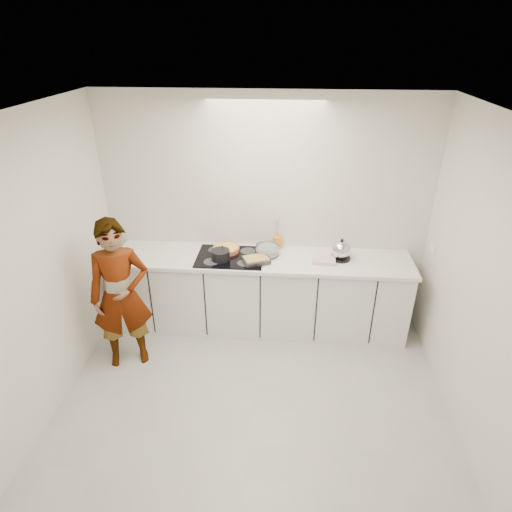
# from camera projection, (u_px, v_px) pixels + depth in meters

# --- Properties ---
(floor) EXTENTS (3.60, 3.20, 0.00)m
(floor) POSITION_uv_depth(u_px,v_px,m) (252.00, 409.00, 3.94)
(floor) COLOR #B2B2A8
(floor) RESTS_ON ground
(ceiling) EXTENTS (3.60, 3.20, 0.00)m
(ceiling) POSITION_uv_depth(u_px,v_px,m) (250.00, 118.00, 2.73)
(ceiling) COLOR white
(ceiling) RESTS_ON wall_back
(wall_back) EXTENTS (3.60, 0.00, 2.60)m
(wall_back) POSITION_uv_depth(u_px,v_px,m) (265.00, 213.00, 4.75)
(wall_back) COLOR silver
(wall_back) RESTS_ON ground
(wall_front) EXTENTS (3.60, 0.00, 2.60)m
(wall_front) POSITION_uv_depth(u_px,v_px,m) (219.00, 480.00, 1.93)
(wall_front) COLOR silver
(wall_front) RESTS_ON ground
(wall_left) EXTENTS (0.00, 3.20, 2.60)m
(wall_left) POSITION_uv_depth(u_px,v_px,m) (31.00, 281.00, 3.47)
(wall_left) COLOR silver
(wall_left) RESTS_ON ground
(wall_right) EXTENTS (0.02, 3.20, 2.60)m
(wall_right) POSITION_uv_depth(u_px,v_px,m) (489.00, 300.00, 3.23)
(wall_right) COLOR silver
(wall_right) RESTS_ON ground
(base_cabinets) EXTENTS (3.20, 0.58, 0.87)m
(base_cabinets) POSITION_uv_depth(u_px,v_px,m) (262.00, 294.00, 4.87)
(base_cabinets) COLOR white
(base_cabinets) RESTS_ON floor
(countertop) EXTENTS (3.24, 0.64, 0.04)m
(countertop) POSITION_uv_depth(u_px,v_px,m) (262.00, 259.00, 4.66)
(countertop) COLOR white
(countertop) RESTS_ON base_cabinets
(hob) EXTENTS (0.72, 0.54, 0.01)m
(hob) POSITION_uv_depth(u_px,v_px,m) (230.00, 257.00, 4.65)
(hob) COLOR black
(hob) RESTS_ON countertop
(tart_dish) EXTENTS (0.37, 0.37, 0.05)m
(tart_dish) POSITION_uv_depth(u_px,v_px,m) (226.00, 249.00, 4.75)
(tart_dish) COLOR #C3583F
(tart_dish) RESTS_ON hob
(saucepan) EXTENTS (0.21, 0.21, 0.19)m
(saucepan) POSITION_uv_depth(u_px,v_px,m) (221.00, 255.00, 4.56)
(saucepan) COLOR black
(saucepan) RESTS_ON hob
(baking_dish) EXTENTS (0.33, 0.29, 0.05)m
(baking_dish) POSITION_uv_depth(u_px,v_px,m) (256.00, 260.00, 4.52)
(baking_dish) COLOR silver
(baking_dish) RESTS_ON hob
(mixing_bowl) EXTENTS (0.32, 0.32, 0.12)m
(mixing_bowl) POSITION_uv_depth(u_px,v_px,m) (267.00, 250.00, 4.68)
(mixing_bowl) COLOR silver
(mixing_bowl) RESTS_ON countertop
(tea_towel) EXTENTS (0.25, 0.19, 0.04)m
(tea_towel) POSITION_uv_depth(u_px,v_px,m) (324.00, 260.00, 4.55)
(tea_towel) COLOR white
(tea_towel) RESTS_ON countertop
(kettle) EXTENTS (0.24, 0.24, 0.24)m
(kettle) POSITION_uv_depth(u_px,v_px,m) (341.00, 251.00, 4.58)
(kettle) COLOR black
(kettle) RESTS_ON countertop
(utensil_crock) EXTENTS (0.14, 0.14, 0.14)m
(utensil_crock) POSITION_uv_depth(u_px,v_px,m) (278.00, 242.00, 4.84)
(utensil_crock) COLOR orange
(utensil_crock) RESTS_ON countertop
(cook) EXTENTS (0.68, 0.55, 1.60)m
(cook) POSITION_uv_depth(u_px,v_px,m) (121.00, 296.00, 4.19)
(cook) COLOR white
(cook) RESTS_ON floor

